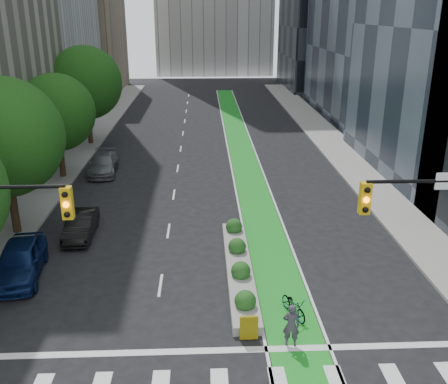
{
  "coord_description": "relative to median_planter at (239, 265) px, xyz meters",
  "views": [
    {
      "loc": [
        -0.43,
        -14.16,
        11.9
      ],
      "look_at": [
        0.61,
        10.16,
        3.0
      ],
      "focal_mm": 40.0,
      "sensor_mm": 36.0,
      "label": 1
    }
  ],
  "objects": [
    {
      "name": "median_planter",
      "position": [
        0.0,
        0.0,
        0.0
      ],
      "size": [
        1.2,
        10.26,
        1.1
      ],
      "color": "gray",
      "rests_on": "ground"
    },
    {
      "name": "ground",
      "position": [
        -1.2,
        -7.04,
        -0.37
      ],
      "size": [
        160.0,
        160.0,
        0.0
      ],
      "primitive_type": "plane",
      "color": "black",
      "rests_on": "ground"
    },
    {
      "name": "cyclist",
      "position": [
        1.54,
        -5.62,
        0.51
      ],
      "size": [
        0.71,
        0.53,
        1.76
      ],
      "primitive_type": "imported",
      "rotation": [
        0.0,
        0.0,
        2.97
      ],
      "color": "#38343F",
      "rests_on": "ground"
    },
    {
      "name": "tree_far",
      "position": [
        -12.2,
        24.96,
        5.32
      ],
      "size": [
        6.6,
        6.6,
        9.0
      ],
      "color": "black",
      "rests_on": "ground"
    },
    {
      "name": "bicycle",
      "position": [
        2.0,
        -3.68,
        0.09
      ],
      "size": [
        1.22,
        1.88,
        0.93
      ],
      "primitive_type": "imported",
      "rotation": [
        0.0,
        0.0,
        0.37
      ],
      "color": "gray",
      "rests_on": "ground"
    },
    {
      "name": "sidewalk_left",
      "position": [
        -13.0,
        17.96,
        -0.3
      ],
      "size": [
        3.6,
        90.0,
        0.15
      ],
      "primitive_type": "cube",
      "color": "gray",
      "rests_on": "ground"
    },
    {
      "name": "sidewalk_right",
      "position": [
        10.6,
        17.96,
        -0.3
      ],
      "size": [
        3.6,
        90.0,
        0.15
      ],
      "primitive_type": "cube",
      "color": "gray",
      "rests_on": "ground"
    },
    {
      "name": "tree_mid",
      "position": [
        -12.2,
        4.96,
        5.2
      ],
      "size": [
        6.4,
        6.4,
        8.78
      ],
      "color": "black",
      "rests_on": "ground"
    },
    {
      "name": "bike_lane_paint",
      "position": [
        1.8,
        22.96,
        -0.37
      ],
      "size": [
        2.2,
        70.0,
        0.01
      ],
      "primitive_type": "cube",
      "color": "#1A8F21",
      "rests_on": "ground"
    },
    {
      "name": "parked_car_left_far",
      "position": [
        -9.37,
        16.08,
        0.35
      ],
      "size": [
        2.34,
        5.1,
        1.45
      ],
      "primitive_type": "imported",
      "rotation": [
        0.0,
        0.0,
        0.06
      ],
      "color": "slate",
      "rests_on": "ground"
    },
    {
      "name": "tree_midfar",
      "position": [
        -12.2,
        14.96,
        4.57
      ],
      "size": [
        5.6,
        5.6,
        7.76
      ],
      "color": "black",
      "rests_on": "ground"
    },
    {
      "name": "parked_car_left_mid",
      "position": [
        -8.5,
        4.46,
        0.3
      ],
      "size": [
        1.56,
        4.15,
        1.35
      ],
      "primitive_type": "imported",
      "rotation": [
        0.0,
        0.0,
        0.03
      ],
      "color": "black",
      "rests_on": "ground"
    },
    {
      "name": "parked_car_left_near",
      "position": [
        -10.33,
        0.05,
        0.48
      ],
      "size": [
        2.64,
        5.2,
        1.7
      ],
      "primitive_type": "imported",
      "rotation": [
        0.0,
        0.0,
        0.13
      ],
      "color": "#0D1E4E",
      "rests_on": "ground"
    },
    {
      "name": "building_tan_far",
      "position": [
        -21.2,
        58.96,
        12.63
      ],
      "size": [
        14.0,
        16.0,
        26.0
      ],
      "primitive_type": "cube",
      "color": "tan",
      "rests_on": "ground"
    }
  ]
}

